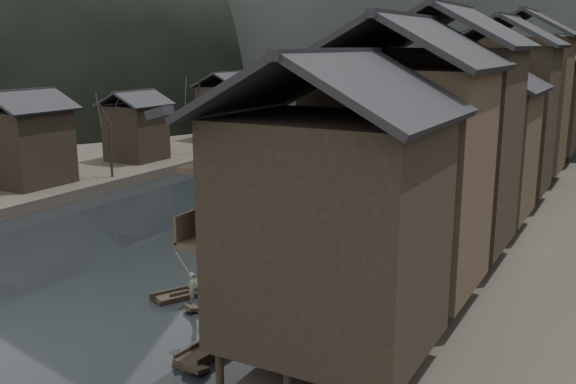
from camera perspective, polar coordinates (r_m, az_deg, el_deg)
The scene contains 12 objects.
water at distance 40.12m, azimuth -14.24°, elevation -6.30°, with size 300.00×300.00×0.00m, color black.
left_bank at distance 91.93m, azimuth -13.29°, elevation 4.88°, with size 40.00×200.00×1.20m, color #2D2823.
stilt_houses at distance 47.85m, azimuth 18.12°, elevation 7.53°, with size 9.00×67.60×16.01m.
left_houses at distance 67.08m, azimuth -15.66°, elevation 6.23°, with size 8.10×53.20×8.73m.
bare_trees at distance 60.86m, azimuth -16.78°, elevation 6.32°, with size 3.93×61.25×7.86m.
moored_sampans at distance 54.76m, azimuth 12.96°, elevation -0.85°, with size 3.03×67.22×0.47m.
midriver_boats at distance 76.51m, azimuth 5.85°, elevation 3.29°, with size 9.07×20.43×0.45m.
stone_bridge at distance 103.07m, azimuth 14.23°, elevation 8.19°, with size 40.00×6.00×9.00m.
hero_sampan at distance 34.84m, azimuth -7.92°, elevation -8.64°, with size 3.23×5.06×0.44m.
cargo_heap at distance 34.85m, azimuth -7.88°, elevation -7.61°, with size 1.16×1.51×0.69m, color black.
boatman at distance 32.76m, azimuth -8.48°, elevation -8.08°, with size 0.61×0.40×1.67m, color #545457.
bamboo_pole at distance 31.81m, azimuth -8.35°, elevation -3.76°, with size 0.06×0.06×3.97m, color #8C7A51.
Camera 1 is at (26.35, -27.34, 12.95)m, focal length 40.00 mm.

